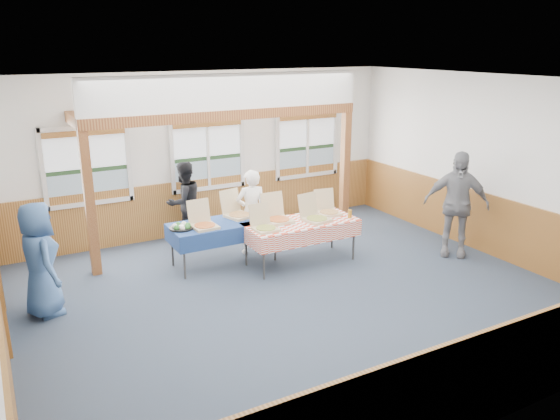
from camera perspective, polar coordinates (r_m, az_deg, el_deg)
The scene contains 29 objects.
floor at distance 8.45m, azimuth 1.60°, elevation -8.86°, with size 8.00×8.00×0.00m, color #283242.
ceiling at distance 7.62m, azimuth 1.80°, elevation 13.33°, with size 8.00×8.00×0.00m, color white.
wall_back at distance 10.97m, azimuth -7.63°, elevation 5.88°, with size 8.00×8.00×0.00m, color silver.
wall_front at distance 5.35m, azimuth 21.17°, elevation -7.17°, with size 8.00×8.00×0.00m, color silver.
wall_right at distance 10.45m, azimuth 21.05°, elevation 4.33°, with size 8.00×8.00×0.00m, color silver.
wainscot_back at distance 11.20m, azimuth -7.38°, elevation 0.58°, with size 7.98×0.05×1.10m, color brown.
wainscot_front at distance 5.85m, azimuth 19.85°, elevation -16.54°, with size 7.98×0.05×1.10m, color brown.
wainscot_left at distance 7.27m, azimuth -27.08°, elevation -10.58°, with size 0.05×6.98×1.10m, color brown.
wainscot_right at distance 10.69m, azimuth 20.37°, elevation -1.17°, with size 0.05×6.98×1.10m, color brown.
window_left at distance 10.33m, azimuth -19.55°, elevation 4.80°, with size 1.56×0.10×1.46m.
window_mid at distance 10.92m, azimuth -7.56°, elevation 6.25°, with size 1.56×0.10×1.46m.
window_right at distance 11.93m, azimuth 2.85°, elevation 7.28°, with size 1.56×0.10×1.46m.
post_left at distance 9.30m, azimuth -19.24°, elevation 0.51°, with size 0.15×0.15×2.40m, color #612C15.
post_right at distance 11.18m, azimuth 6.79°, elevation 4.02°, with size 0.15×0.15×2.40m, color #612C15.
cross_beam at distance 9.74m, azimuth -5.22°, elevation 9.86°, with size 5.15×0.18×0.18m, color #612C15.
table_left at distance 9.42m, azimuth -5.90°, elevation -1.58°, with size 1.88×0.89×0.76m.
table_right at distance 9.41m, azimuth 2.18°, elevation -1.51°, with size 1.99×0.92×0.76m.
pizza_box_a at distance 9.15m, azimuth -7.98°, elevation -1.42°, with size 0.42×0.50×0.43m.
pizza_box_b at distance 9.65m, azimuth -4.45°, elevation -0.31°, with size 0.53×0.60×0.45m.
pizza_box_c at distance 8.94m, azimuth -1.62°, elevation -1.70°, with size 0.38×0.46×0.40m.
pizza_box_d at distance 9.36m, azimuth -0.25°, elevation -0.80°, with size 0.43×0.52×0.46m.
pizza_box_e at distance 9.43m, azimuth 3.70°, elevation -0.72°, with size 0.48×0.55×0.44m.
pizza_box_f at distance 9.82m, azimuth 5.06°, elevation -0.04°, with size 0.44×0.51×0.41m.
veggie_tray at distance 9.15m, azimuth -10.25°, elevation -1.76°, with size 0.41×0.41×0.09m.
drink_glass at distance 9.62m, azimuth 7.31°, elevation -0.41°, with size 0.07×0.07×0.15m, color #9E6B1A.
woman_white at distance 9.86m, azimuth -3.02°, elevation -0.20°, with size 0.57×0.37×1.56m, color white.
woman_black at distance 10.58m, azimuth -9.96°, elevation 0.81°, with size 0.76×0.59×1.57m, color black.
man_blue at distance 8.27m, azimuth -23.80°, elevation -4.79°, with size 0.80×0.52×1.65m, color #3B5F95.
person_grey at distance 10.19m, azimuth 17.92°, elevation 0.60°, with size 1.12×0.47×1.91m, color gray.
Camera 1 is at (-3.86, -6.56, 3.68)m, focal length 35.00 mm.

